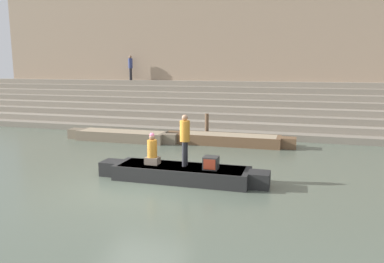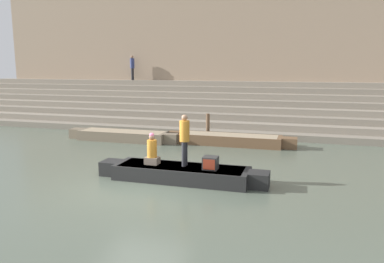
{
  "view_description": "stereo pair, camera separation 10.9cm",
  "coord_description": "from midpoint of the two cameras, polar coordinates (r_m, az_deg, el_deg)",
  "views": [
    {
      "loc": [
        4.36,
        -9.84,
        3.54
      ],
      "look_at": [
        0.93,
        2.14,
        1.37
      ],
      "focal_mm": 35.0,
      "sensor_mm": 36.0,
      "label": 1
    },
    {
      "loc": [
        4.47,
        -9.81,
        3.54
      ],
      "look_at": [
        0.93,
        2.14,
        1.37
      ],
      "focal_mm": 35.0,
      "sensor_mm": 36.0,
      "label": 2
    }
  ],
  "objects": [
    {
      "name": "moored_boat_distant",
      "position": [
        17.18,
        5.92,
        -1.2
      ],
      "size": [
        5.97,
        1.16,
        0.47
      ],
      "rotation": [
        0.0,
        0.0,
        0.09
      ],
      "color": "brown",
      "rests_on": "ground"
    },
    {
      "name": "rowboat_main",
      "position": [
        11.79,
        -1.4,
        -6.32
      ],
      "size": [
        5.45,
        1.33,
        0.47
      ],
      "rotation": [
        0.0,
        0.0,
        -0.03
      ],
      "color": "black",
      "rests_on": "ground"
    },
    {
      "name": "ground_plane",
      "position": [
        11.34,
        -7.39,
        -8.38
      ],
      "size": [
        120.0,
        120.0,
        0.0
      ],
      "primitive_type": "plane",
      "color": "#566051"
    },
    {
      "name": "person_standing",
      "position": [
        11.58,
        -0.87,
        -0.76
      ],
      "size": [
        0.31,
        0.31,
        1.62
      ],
      "rotation": [
        0.0,
        0.0,
        0.14
      ],
      "color": "#28282D",
      "rests_on": "rowboat_main"
    },
    {
      "name": "ghat_steps",
      "position": [
        22.77,
        5.21,
        3.25
      ],
      "size": [
        36.0,
        6.38,
        2.6
      ],
      "color": "gray",
      "rests_on": "ground"
    },
    {
      "name": "person_on_steps",
      "position": [
        26.6,
        -8.97,
        9.87
      ],
      "size": [
        0.29,
        0.29,
        1.68
      ],
      "rotation": [
        0.0,
        0.0,
        1.65
      ],
      "color": "#28282D",
      "rests_on": "ghat_steps"
    },
    {
      "name": "back_wall",
      "position": [
        25.44,
        6.63,
        11.91
      ],
      "size": [
        34.2,
        1.28,
        8.98
      ],
      "color": "tan",
      "rests_on": "ground"
    },
    {
      "name": "tv_set",
      "position": [
        11.37,
        3.11,
        -4.8
      ],
      "size": [
        0.44,
        0.42,
        0.39
      ],
      "rotation": [
        0.0,
        0.0,
        0.12
      ],
      "color": "#2D2D2D",
      "rests_on": "rowboat_main"
    },
    {
      "name": "person_rowing",
      "position": [
        11.95,
        -5.84,
        -3.05
      ],
      "size": [
        0.43,
        0.34,
        1.02
      ],
      "rotation": [
        0.0,
        0.0,
        -0.25
      ],
      "color": "#756656",
      "rests_on": "rowboat_main"
    },
    {
      "name": "moored_boat_shore",
      "position": [
        18.35,
        -10.3,
        -0.6
      ],
      "size": [
        5.62,
        1.16,
        0.47
      ],
      "rotation": [
        0.0,
        0.0,
        -0.09
      ],
      "color": "#756651",
      "rests_on": "ground"
    },
    {
      "name": "mooring_post",
      "position": [
        18.24,
        2.59,
        0.74
      ],
      "size": [
        0.18,
        0.18,
        1.28
      ],
      "primitive_type": "cylinder",
      "color": "brown",
      "rests_on": "ground"
    }
  ]
}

